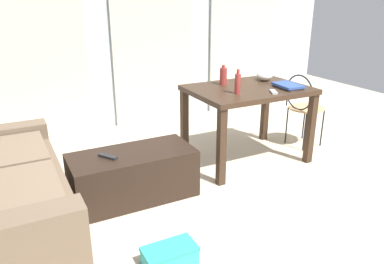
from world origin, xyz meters
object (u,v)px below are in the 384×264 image
craft_table (248,98)px  book_stack (288,86)px  tv_remote_primary (108,157)px  tv_remote_on_table (274,92)px  shoebox (170,255)px  bottle_near (238,83)px  bowl (265,76)px  coffee_table (133,175)px  bottle_far (223,76)px  wire_chair (303,102)px

craft_table → book_stack: 0.42m
tv_remote_primary → tv_remote_on_table: bearing=-35.4°
craft_table → shoebox: craft_table is taller
bottle_near → bowl: bearing=30.5°
coffee_table → book_stack: size_ratio=3.47×
bottle_far → tv_remote_primary: bottle_far is taller
coffee_table → tv_remote_primary: size_ratio=6.06×
bowl → bottle_near: bearing=-149.5°
wire_chair → bottle_near: 1.11m
coffee_table → bowl: (1.68, 0.41, 0.63)m
bottle_near → bottle_far: bottle_near is taller
shoebox → tv_remote_primary: bearing=97.8°
wire_chair → tv_remote_primary: wire_chair is taller
bottle_far → bowl: 0.51m
wire_chair → tv_remote_on_table: wire_chair is taller
bottle_near → bowl: bottle_near is taller
wire_chair → bottle_near: bottle_near is taller
coffee_table → bottle_far: (1.17, 0.45, 0.67)m
bowl → tv_remote_on_table: bearing=-118.5°
coffee_table → shoebox: (-0.08, -0.94, -0.15)m
book_stack → tv_remote_on_table: bearing=-159.3°
bottle_far → tv_remote_on_table: 0.58m
wire_chair → bowl: 0.57m
tv_remote_on_table → shoebox: tv_remote_on_table is taller
bottle_near → tv_remote_primary: (-1.30, -0.08, -0.46)m
coffee_table → wire_chair: (2.13, 0.25, 0.31)m
coffee_table → tv_remote_on_table: size_ratio=7.04×
tv_remote_on_table → shoebox: 1.89m
wire_chair → craft_table: bearing=-178.6°
tv_remote_on_table → tv_remote_primary: 1.67m
book_stack → bowl: bearing=91.3°
coffee_table → bottle_far: bottle_far is taller
bottle_far → book_stack: size_ratio=0.68×
book_stack → tv_remote_primary: 1.94m
craft_table → bowl: (0.34, 0.18, 0.16)m
tv_remote_primary → bottle_near: bearing=-30.0°
tv_remote_primary → shoebox: bearing=-115.6°
coffee_table → shoebox: 0.96m
tv_remote_on_table → tv_remote_primary: bearing=-155.8°
book_stack → craft_table: bearing=150.3°
coffee_table → bowl: bowl is taller
shoebox → craft_table: bearing=39.5°
bottle_far → bowl: bottle_far is taller
coffee_table → craft_table: 1.44m
book_stack → tv_remote_on_table: (-0.27, -0.10, -0.01)m
bottle_near → tv_remote_on_table: (0.33, -0.13, -0.09)m
wire_chair → tv_remote_primary: (-2.34, -0.26, -0.09)m
craft_table → wire_chair: 0.80m
bottle_near → bottle_far: (0.08, 0.38, -0.01)m
tv_remote_on_table → shoebox: size_ratio=0.42×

